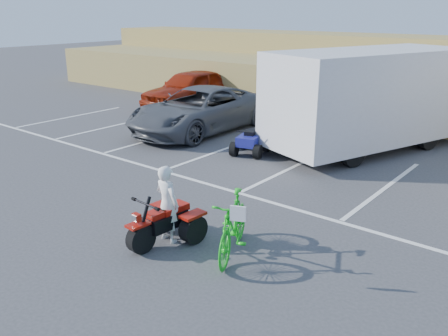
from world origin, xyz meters
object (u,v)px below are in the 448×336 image
Objects in this scene: red_car at (190,89)px; cargo_trailer at (368,97)px; red_trike_atv at (163,243)px; green_dirt_bike at (233,225)px; grey_pickup at (199,110)px; quad_atv_blue at (250,154)px; quad_atv_green at (289,146)px; rider at (167,204)px.

cargo_trailer is (9.04, -1.52, 0.84)m from red_car.
red_trike_atv is 0.77× the size of green_dirt_bike.
green_dirt_bike is 13.96m from red_car.
grey_pickup is (-5.36, 7.12, 0.81)m from red_trike_atv.
red_car is 0.70× the size of cargo_trailer.
red_trike_atv is 6.33m from quad_atv_blue.
cargo_trailer reaches higher than grey_pickup.
quad_atv_blue is (-2.55, -2.77, -1.70)m from cargo_trailer.
red_trike_atv is 1.17× the size of quad_atv_blue.
red_trike_atv is 8.95m from grey_pickup.
quad_atv_green is (0.50, 1.54, 0.00)m from quad_atv_blue.
red_car is at bearing 136.04° from grey_pickup.
cargo_trailer is (-0.96, 8.21, 1.12)m from green_dirt_bike.
quad_atv_green is at bearing 5.29° from grey_pickup.
cargo_trailer is (0.37, 8.57, 0.93)m from rider.
cargo_trailer is at bearing 15.05° from grey_pickup.
green_dirt_bike is 0.27× the size of cargo_trailer.
green_dirt_bike is at bearing -72.80° from quad_atv_green.
green_dirt_bike is at bearing 24.78° from red_trike_atv.
rider reaches higher than red_trike_atv.
green_dirt_bike is at bearing -160.91° from rider.
rider is (0.01, 0.15, 0.77)m from red_trike_atv.
rider reaches higher than quad_atv_green.
rider is 1.39m from green_dirt_bike.
cargo_trailer reaches higher than red_car.
green_dirt_bike reaches higher than red_trike_atv.
red_car is (-8.66, 10.24, 0.86)m from red_trike_atv.
quad_atv_green is at bearing 55.96° from quad_atv_blue.
red_car is 7.82m from quad_atv_blue.
green_dirt_bike is 0.34× the size of grey_pickup.
red_car reaches higher than red_trike_atv.
grey_pickup is 1.15× the size of red_car.
red_car is at bearing 112.07° from green_dirt_bike.
grey_pickup reaches higher than quad_atv_blue.
grey_pickup reaches higher than rider.
red_trike_atv is 7.68m from quad_atv_green.
quad_atv_blue is 0.87× the size of quad_atv_green.
quad_atv_green is at bearing -129.34° from cargo_trailer.
rider is 0.27× the size of grey_pickup.
red_trike_atv is at bearing -86.00° from quad_atv_blue.
cargo_trailer is at bearing 73.00° from green_dirt_bike.
rider reaches higher than quad_atv_blue.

